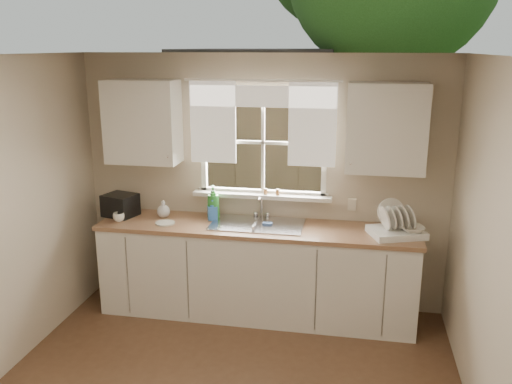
% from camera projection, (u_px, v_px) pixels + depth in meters
% --- Properties ---
extents(room_walls, '(3.62, 4.02, 2.50)m').
position_uv_depth(room_walls, '(205.00, 264.00, 3.39)').
color(room_walls, beige).
rests_on(room_walls, ground).
extents(ceiling, '(3.60, 4.00, 0.02)m').
position_uv_depth(ceiling, '(203.00, 57.00, 3.13)').
color(ceiling, silver).
rests_on(ceiling, room_walls).
extents(window, '(1.38, 0.16, 1.06)m').
position_uv_depth(window, '(263.00, 160.00, 5.29)').
color(window, white).
rests_on(window, room_walls).
extents(curtains, '(1.50, 0.03, 0.81)m').
position_uv_depth(curtains, '(262.00, 114.00, 5.12)').
color(curtains, white).
rests_on(curtains, room_walls).
extents(base_cabinets, '(3.00, 0.62, 0.87)m').
position_uv_depth(base_cabinets, '(257.00, 272.00, 5.26)').
color(base_cabinets, white).
rests_on(base_cabinets, ground).
extents(countertop, '(3.04, 0.65, 0.04)m').
position_uv_depth(countertop, '(257.00, 228.00, 5.14)').
color(countertop, '#976C4B').
rests_on(countertop, base_cabinets).
extents(upper_cabinet_left, '(0.70, 0.33, 0.80)m').
position_uv_depth(upper_cabinet_left, '(143.00, 122.00, 5.23)').
color(upper_cabinet_left, white).
rests_on(upper_cabinet_left, room_walls).
extents(upper_cabinet_right, '(0.70, 0.33, 0.80)m').
position_uv_depth(upper_cabinet_right, '(386.00, 128.00, 4.82)').
color(upper_cabinet_right, white).
rests_on(upper_cabinet_right, room_walls).
extents(wall_outlet, '(0.08, 0.01, 0.12)m').
position_uv_depth(wall_outlet, '(352.00, 205.00, 5.22)').
color(wall_outlet, beige).
rests_on(wall_outlet, room_walls).
extents(sill_jars, '(0.16, 0.04, 0.06)m').
position_uv_depth(sill_jars, '(272.00, 192.00, 5.29)').
color(sill_jars, brown).
rests_on(sill_jars, window).
extents(sink, '(0.88, 0.52, 0.40)m').
position_uv_depth(sink, '(257.00, 232.00, 5.18)').
color(sink, '#B7B7BC').
rests_on(sink, countertop).
extents(dish_rack, '(0.55, 0.49, 0.31)m').
position_uv_depth(dish_rack, '(396.00, 227.00, 4.86)').
color(dish_rack, white).
rests_on(dish_rack, countertop).
extents(bowl, '(0.26, 0.26, 0.05)m').
position_uv_depth(bowl, '(412.00, 229.00, 4.78)').
color(bowl, white).
rests_on(bowl, dish_rack).
extents(soap_bottle_a, '(0.16, 0.16, 0.33)m').
position_uv_depth(soap_bottle_a, '(213.00, 202.00, 5.31)').
color(soap_bottle_a, '#2B842D').
rests_on(soap_bottle_a, countertop).
extents(soap_bottle_b, '(0.12, 0.12, 0.21)m').
position_uv_depth(soap_bottle_b, '(212.00, 210.00, 5.29)').
color(soap_bottle_b, '#3878D2').
rests_on(soap_bottle_b, countertop).
extents(soap_bottle_c, '(0.16, 0.16, 0.17)m').
position_uv_depth(soap_bottle_c, '(163.00, 209.00, 5.38)').
color(soap_bottle_c, beige).
rests_on(soap_bottle_c, countertop).
extents(saucer, '(0.19, 0.19, 0.01)m').
position_uv_depth(saucer, '(165.00, 223.00, 5.19)').
color(saucer, silver).
rests_on(saucer, countertop).
extents(cup, '(0.13, 0.13, 0.09)m').
position_uv_depth(cup, '(119.00, 217.00, 5.25)').
color(cup, white).
rests_on(cup, countertop).
extents(black_appliance, '(0.36, 0.33, 0.22)m').
position_uv_depth(black_appliance, '(120.00, 205.00, 5.41)').
color(black_appliance, black).
rests_on(black_appliance, countertop).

